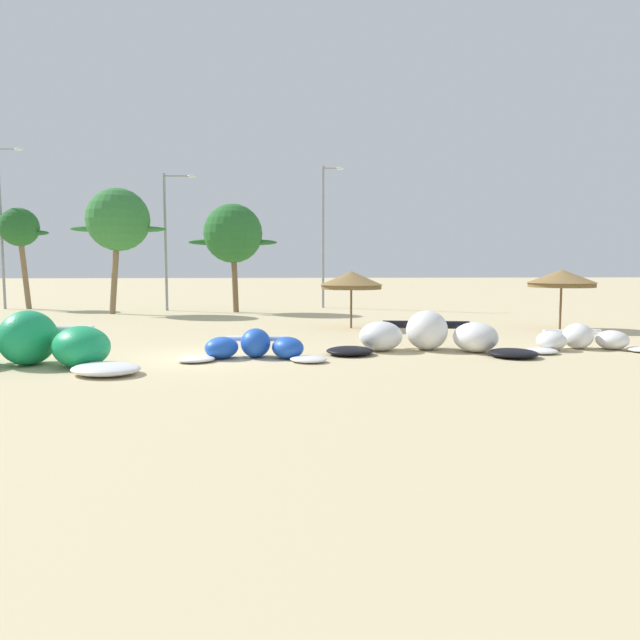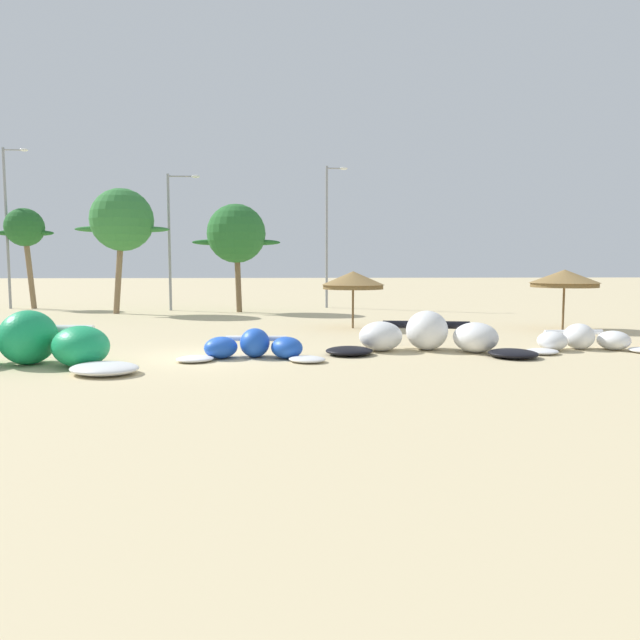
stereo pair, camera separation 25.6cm
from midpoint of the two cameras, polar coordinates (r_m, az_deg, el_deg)
name	(u,v)px [view 1 (the left image)]	position (r m, az deg, el deg)	size (l,w,h in m)	color
ground_plane	(201,358)	(19.17, -11.97, -3.61)	(260.00, 260.00, 0.00)	beige
kite_left	(21,346)	(19.04, -27.54, -2.27)	(8.09, 3.98, 1.62)	white
kite_left_of_center	(255,347)	(18.64, -6.79, -2.67)	(4.84, 2.39, 0.94)	white
kite_center	(428,336)	(20.37, 10.14, -1.55)	(7.13, 3.89, 1.38)	black
kite_right_of_center	(582,340)	(22.38, 23.92, -1.78)	(5.07, 2.29, 0.91)	white
beach_umbrella_middle	(351,280)	(27.55, 2.81, 3.92)	(2.99, 2.99, 2.70)	brown
beach_umbrella_near_palms	(562,278)	(29.13, 22.32, 3.80)	(3.12, 3.12, 2.78)	brown
palm_left	(19,229)	(45.13, -27.47, 7.92)	(3.91, 2.61, 6.90)	#7F6647
palm_left_of_gap	(118,220)	(38.13, -19.33, 9.18)	(5.73, 3.82, 7.68)	#7F6647
palm_center_left	(233,234)	(37.66, -8.71, 8.31)	(5.58, 3.72, 6.86)	brown
lamppost_west	(3,221)	(45.74, -28.75, 8.52)	(1.76, 0.24, 10.96)	gray
lamppost_west_center	(168,234)	(39.99, -14.79, 8.15)	(2.17, 0.24, 8.95)	gray
lamppost_east_center	(325,230)	(41.40, 0.27, 8.78)	(1.55, 0.24, 9.88)	gray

